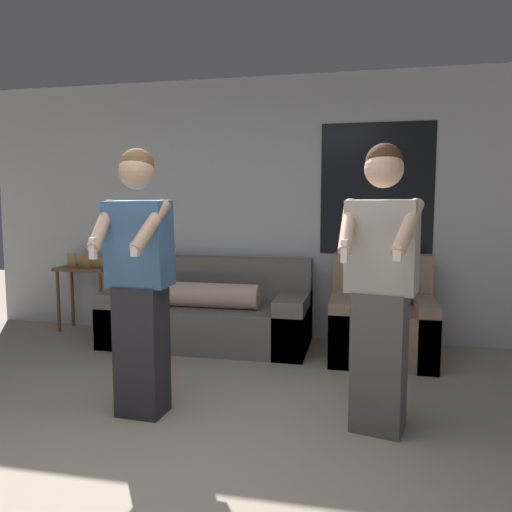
{
  "coord_description": "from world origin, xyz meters",
  "views": [
    {
      "loc": [
        1.07,
        -2.04,
        1.42
      ],
      "look_at": [
        0.41,
        1.0,
        1.08
      ],
      "focal_mm": 35.0,
      "sensor_mm": 36.0,
      "label": 1
    }
  ],
  "objects_px": {
    "couch": "(208,314)",
    "person_right": "(381,286)",
    "person_left": "(139,280)",
    "armchair": "(382,323)",
    "side_table": "(86,277)"
  },
  "relations": [
    {
      "from": "couch",
      "to": "side_table",
      "type": "xyz_separation_m",
      "value": [
        -1.49,
        0.23,
        0.29
      ]
    },
    {
      "from": "couch",
      "to": "armchair",
      "type": "bearing_deg",
      "value": -3.58
    },
    {
      "from": "armchair",
      "to": "person_left",
      "type": "distance_m",
      "value": 2.35
    },
    {
      "from": "person_left",
      "to": "couch",
      "type": "bearing_deg",
      "value": 92.65
    },
    {
      "from": "side_table",
      "to": "person_right",
      "type": "xyz_separation_m",
      "value": [
        3.11,
        -1.85,
        0.32
      ]
    },
    {
      "from": "person_right",
      "to": "couch",
      "type": "bearing_deg",
      "value": 134.89
    },
    {
      "from": "couch",
      "to": "person_right",
      "type": "bearing_deg",
      "value": -45.11
    },
    {
      "from": "armchair",
      "to": "person_right",
      "type": "height_order",
      "value": "person_right"
    },
    {
      "from": "side_table",
      "to": "person_left",
      "type": "relative_size",
      "value": 0.49
    },
    {
      "from": "couch",
      "to": "side_table",
      "type": "bearing_deg",
      "value": 171.38
    },
    {
      "from": "armchair",
      "to": "person_left",
      "type": "bearing_deg",
      "value": -135.05
    },
    {
      "from": "couch",
      "to": "armchair",
      "type": "xyz_separation_m",
      "value": [
        1.69,
        -0.11,
        0.02
      ]
    },
    {
      "from": "side_table",
      "to": "person_right",
      "type": "bearing_deg",
      "value": -30.75
    },
    {
      "from": "side_table",
      "to": "armchair",
      "type": "bearing_deg",
      "value": -5.96
    },
    {
      "from": "armchair",
      "to": "person_right",
      "type": "bearing_deg",
      "value": -92.58
    }
  ]
}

